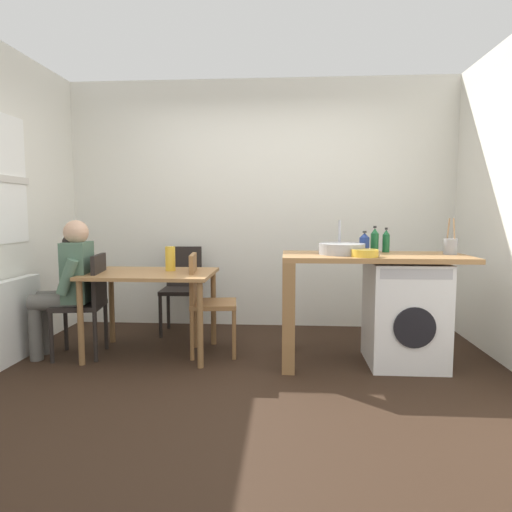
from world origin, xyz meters
name	(u,v)px	position (x,y,z in m)	size (l,w,h in m)	color
ground_plane	(246,382)	(0.00, 0.00, 0.00)	(5.46, 5.46, 0.00)	black
wall_back	(260,205)	(0.00, 1.75, 1.35)	(4.60, 0.10, 2.70)	silver
radiator	(10,322)	(-2.02, 0.30, 0.35)	(0.10, 0.80, 0.70)	white
dining_table	(151,283)	(-0.90, 0.61, 0.64)	(1.10, 0.76, 0.74)	#9E7042
chair_person_seat	(87,299)	(-1.44, 0.52, 0.51)	(0.46, 0.46, 0.90)	black
chair_opposite	(205,298)	(-0.42, 0.65, 0.51)	(0.45, 0.45, 0.90)	olive
chair_spare_by_wall	(182,284)	(-0.80, 1.38, 0.51)	(0.42, 0.42, 0.90)	black
seated_person	(68,281)	(-1.60, 0.49, 0.67)	(0.53, 0.53, 1.20)	#595651
kitchen_counter	(348,273)	(0.81, 0.49, 0.76)	(1.50, 0.68, 0.92)	#9E7042
washing_machine	(404,313)	(1.28, 0.49, 0.43)	(0.60, 0.61, 0.86)	white
sink_basin	(342,249)	(0.76, 0.49, 0.97)	(0.38, 0.38, 0.09)	#9EA0A5
tap	(339,236)	(0.76, 0.67, 1.06)	(0.02, 0.02, 0.28)	#B2B2B7
bottle_tall_green	(364,243)	(0.96, 0.59, 1.01)	(0.08, 0.08, 0.19)	navy
bottle_squat_brown	(375,240)	(1.06, 0.70, 1.02)	(0.07, 0.07, 0.23)	#19592D
bottle_clear_small	(386,241)	(1.16, 0.71, 1.02)	(0.06, 0.06, 0.21)	#19592D
mixing_bowl	(365,253)	(0.91, 0.29, 0.95)	(0.21, 0.21, 0.06)	gold
utensil_crock	(450,246)	(1.65, 0.54, 0.99)	(0.11, 0.11, 0.30)	gray
vase	(170,259)	(-0.75, 0.71, 0.85)	(0.09, 0.09, 0.22)	gold
scissors	(370,255)	(0.97, 0.39, 0.92)	(0.15, 0.06, 0.01)	#B2B2B7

